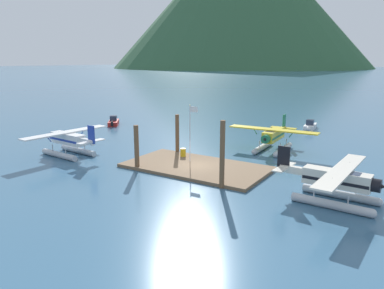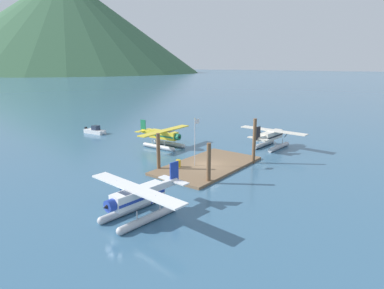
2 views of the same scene
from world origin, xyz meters
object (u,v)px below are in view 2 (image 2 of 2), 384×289
Objects in this scene: fuel_drum at (178,163)px; seaplane_white_port_aft at (138,200)px; seaplane_yellow_bow_right at (164,137)px; boat_white_open_north at (95,131)px; seaplane_cream_stbd_aft at (272,137)px; flagpole at (195,136)px.

fuel_drum is 0.08× the size of seaplane_white_port_aft.
seaplane_yellow_bow_right is 2.14× the size of boat_white_open_north.
seaplane_yellow_bow_right is 16.29m from seaplane_cream_stbd_aft.
flagpole is 15.40m from seaplane_cream_stbd_aft.
seaplane_white_port_aft is (-18.76, -14.19, 0.00)m from seaplane_yellow_bow_right.
seaplane_white_port_aft is at bearing -162.30° from flagpole.
seaplane_white_port_aft is at bearing -142.90° from seaplane_yellow_bow_right.
fuel_drum is 13.06m from seaplane_white_port_aft.
boat_white_open_north is (-0.07, 16.73, -1.09)m from seaplane_yellow_bow_right.
boat_white_open_north is at bearing 74.81° from fuel_drum.
seaplane_cream_stbd_aft is at bearing -53.50° from seaplane_yellow_bow_right.
boat_white_open_north is (5.10, 26.59, -3.46)m from flagpole.
fuel_drum is 0.08× the size of seaplane_cream_stbd_aft.
flagpole is 0.56× the size of seaplane_yellow_bow_right.
flagpole reaches higher than fuel_drum.
seaplane_yellow_bow_right is 16.77m from boat_white_open_north.
seaplane_cream_stbd_aft reaches higher than boat_white_open_north.
flagpole is 0.56× the size of seaplane_cream_stbd_aft.
fuel_drum is at bearing 165.02° from seaplane_cream_stbd_aft.
seaplane_white_port_aft is 2.15× the size of boat_white_open_north.
flagpole reaches higher than seaplane_cream_stbd_aft.
flagpole is 1.20× the size of boat_white_open_north.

